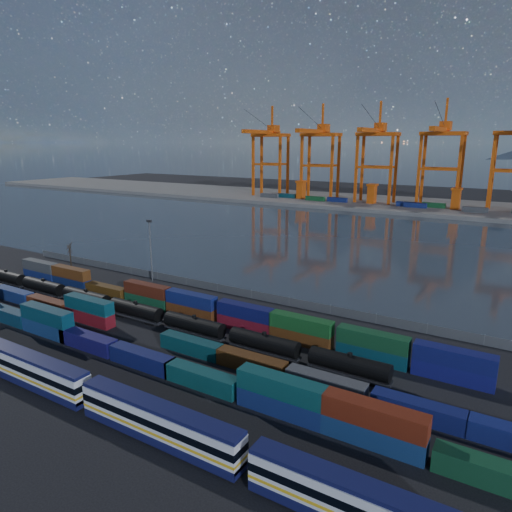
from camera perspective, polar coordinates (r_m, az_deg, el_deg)
The scene contains 14 objects.
ground at distance 88.20m, azimuth -10.33°, elevation -10.39°, with size 700.00×700.00×0.00m, color black.
harbor_water at distance 176.89m, azimuth 12.70°, elevation 1.89°, with size 700.00×700.00×0.00m, color #28313A.
far_quay at distance 277.10m, azimuth 19.79°, elevation 5.90°, with size 700.00×70.00×2.00m, color #514F4C.
passenger_train at distance 60.86m, azimuth -12.05°, elevation -19.74°, with size 76.25×2.99×5.14m.
container_row_south at distance 79.28m, azimuth -14.27°, elevation -11.83°, with size 140.65×2.60×5.53m.
container_row_mid at distance 83.71m, azimuth -9.19°, elevation -10.54°, with size 141.11×2.50×5.33m.
container_row_north at distance 94.76m, azimuth -5.36°, elevation -6.83°, with size 140.76×2.47×5.26m.
tanker_string at distance 98.90m, azimuth -14.79°, elevation -6.59°, with size 106.53×2.91×4.16m.
waterfront_fence at distance 108.72m, azimuth -0.55°, elevation -4.82°, with size 160.12×0.12×2.20m.
bare_tree at distance 147.44m, azimuth -22.21°, elevation 0.23°, with size 1.89×1.95×7.39m.
yard_light_mast at distance 122.95m, azimuth -13.04°, elevation 1.05°, with size 1.60×0.40×16.60m.
gantry_cranes at distance 270.05m, azimuth 18.52°, elevation 13.29°, with size 197.61×43.41×58.79m.
quay_containers at distance 265.17m, azimuth 16.84°, elevation 6.30°, with size 172.58×10.99×2.60m.
straddle_carriers at distance 267.09m, azimuth 18.93°, elevation 7.18°, with size 140.00×7.00×11.10m.
Camera 1 is at (54.23, -59.46, 36.08)m, focal length 32.00 mm.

